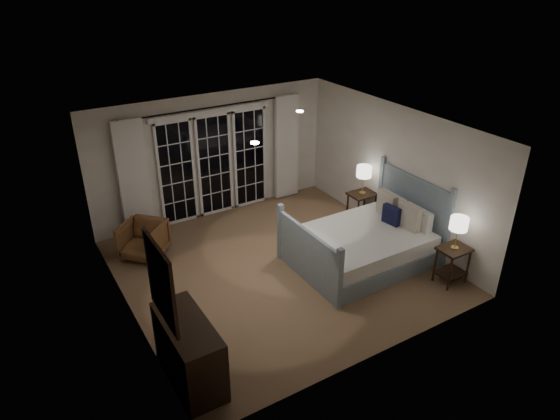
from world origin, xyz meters
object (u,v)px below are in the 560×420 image
bed (364,244)px  armchair (143,240)px  nightstand_right (361,204)px  lamp_left (459,224)px  dresser (189,351)px  lamp_right (364,172)px  nightstand_left (452,260)px

bed → armchair: size_ratio=3.24×
nightstand_right → lamp_left: bearing=-91.0°
nightstand_right → dresser: 4.95m
lamp_right → dresser: size_ratio=0.46×
nightstand_right → dresser: size_ratio=0.54×
nightstand_left → lamp_right: size_ratio=1.14×
nightstand_left → nightstand_right: size_ratio=0.96×
nightstand_left → lamp_left: lamp_left is taller
nightstand_left → nightstand_right: nightstand_right is taller
lamp_right → armchair: bearing=165.7°
bed → lamp_left: bed is taller
bed → nightstand_right: (0.83, 1.10, 0.10)m
nightstand_right → nightstand_left: bearing=-91.0°
nightstand_right → armchair: 4.21m
lamp_right → dresser: 5.00m
lamp_left → armchair: 5.32m
bed → nightstand_right: 1.39m
armchair → dresser: bearing=-50.2°
bed → nightstand_left: bearing=-57.3°
bed → lamp_left: bearing=-57.3°
lamp_left → bed: bearing=122.7°
bed → lamp_right: bed is taller
nightstand_left → dresser: (-4.44, 0.22, 0.01)m
nightstand_right → dresser: (-4.48, -2.12, -0.00)m
bed → dresser: size_ratio=1.89×
armchair → nightstand_left: bearing=7.1°
nightstand_left → nightstand_right: 2.34m
bed → lamp_right: size_ratio=4.12×
lamp_left → armchair: (-4.04, 3.38, -0.75)m
lamp_left → nightstand_right: bearing=89.0°
bed → lamp_left: (0.80, -1.24, 0.74)m
bed → dresser: bed is taller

